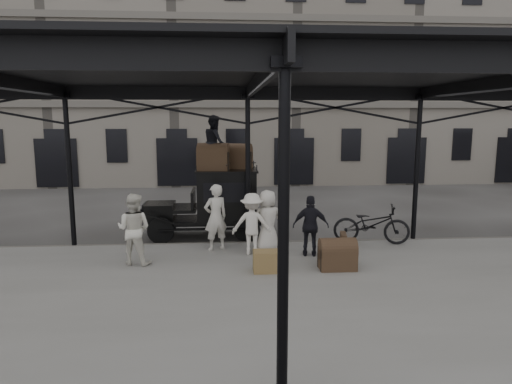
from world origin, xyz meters
TOP-DOWN VIEW (x-y plane):
  - ground at (0.00, 0.00)m, footprint 120.00×120.00m
  - platform at (0.00, -2.00)m, footprint 28.00×8.00m
  - canopy at (0.00, -1.72)m, footprint 22.50×9.00m
  - building_frontage at (0.00, 18.00)m, footprint 64.00×8.00m
  - taxi at (-0.93, 3.21)m, footprint 3.65×1.55m
  - porter_left at (-0.93, 1.26)m, footprint 0.79×0.67m
  - porter_midleft at (-2.93, 0.15)m, footprint 1.01×0.87m
  - porter_centre at (0.47, 0.91)m, footprint 0.93×0.71m
  - porter_official at (1.57, 0.52)m, footprint 1.00×0.54m
  - porter_right at (0.04, 0.79)m, footprint 1.13×0.72m
  - bicycle at (3.57, 1.60)m, footprint 2.28×1.23m
  - porter_roof at (-0.96, 3.11)m, footprint 0.75×0.90m
  - steamer_trunk_roof_near at (-1.01, 2.96)m, footprint 1.02×0.72m
  - steamer_trunk_roof_far at (-0.26, 3.41)m, footprint 1.01×0.79m
  - steamer_trunk_platform at (2.01, -0.61)m, footprint 0.87×0.53m
  - wicker_hamper at (0.28, -0.67)m, footprint 0.61×0.46m
  - suitcase_upright at (2.60, 1.03)m, footprint 0.26×0.62m
  - suitcase_flat at (1.96, 0.04)m, footprint 0.56×0.49m

SIDE VIEW (x-z plane):
  - ground at x=0.00m, z-range 0.00..0.00m
  - platform at x=0.00m, z-range 0.00..0.15m
  - suitcase_flat at x=1.96m, z-range 0.15..0.55m
  - suitcase_upright at x=2.60m, z-range 0.15..0.60m
  - wicker_hamper at x=0.28m, z-range 0.15..0.65m
  - steamer_trunk_platform at x=2.01m, z-range 0.15..0.79m
  - bicycle at x=3.57m, z-range 0.15..1.29m
  - porter_official at x=1.57m, z-range 0.15..1.76m
  - porter_right at x=0.04m, z-range 0.15..1.80m
  - porter_centre at x=0.47m, z-range 0.15..1.86m
  - porter_midleft at x=-2.93m, z-range 0.15..1.93m
  - porter_left at x=-0.93m, z-range 0.15..1.99m
  - taxi at x=-0.93m, z-range 0.11..2.29m
  - steamer_trunk_roof_far at x=-0.26m, z-range 2.18..2.83m
  - steamer_trunk_roof_near at x=-1.01m, z-range 2.18..2.87m
  - porter_roof at x=-0.96m, z-range 2.18..3.85m
  - canopy at x=0.00m, z-range 2.23..6.97m
  - building_frontage at x=0.00m, z-range 0.00..14.00m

